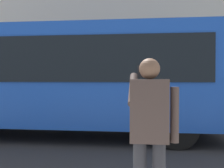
% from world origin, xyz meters
% --- Properties ---
extents(ground_plane, '(60.00, 60.00, 0.00)m').
position_xyz_m(ground_plane, '(0.00, 0.00, 0.00)').
color(ground_plane, '#2B2B2D').
extents(red_bus, '(9.05, 2.54, 3.08)m').
position_xyz_m(red_bus, '(2.34, 0.05, 1.68)').
color(red_bus, '#1947AD').
rests_on(red_bus, ground_plane).
extents(pedestrian_photographer, '(0.53, 0.52, 1.70)m').
position_xyz_m(pedestrian_photographer, '(-0.02, 4.74, 1.14)').
color(pedestrian_photographer, '#2D2D33').
rests_on(pedestrian_photographer, sidewalk_curb).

